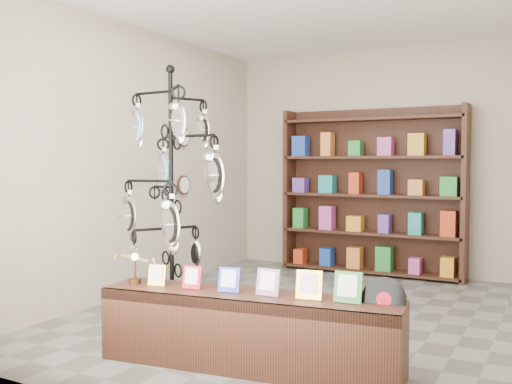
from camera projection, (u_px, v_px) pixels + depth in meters
ground at (301, 314)px, 5.58m from camera, size 5.00×5.00×0.00m
room_envelope at (302, 124)px, 5.48m from camera, size 5.00×5.00×5.00m
display_tree at (171, 182)px, 4.74m from camera, size 1.26×1.26×2.29m
front_shelf at (249, 330)px, 4.10m from camera, size 2.25×0.72×0.78m
back_shelving at (371, 197)px, 7.55m from camera, size 2.42×0.36×2.20m
wall_clocks at (183, 161)px, 7.14m from camera, size 0.03×0.24×0.84m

